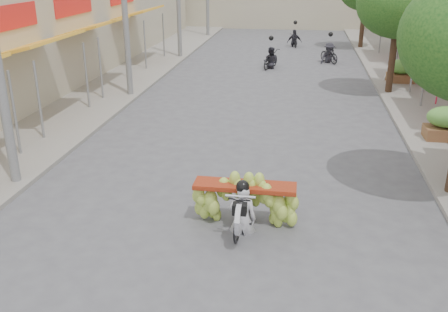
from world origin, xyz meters
The scene contains 13 objects.
ground centered at (0.00, 0.00, 0.00)m, with size 120.00×120.00×0.00m, color #545359.
sidewalk_left centered at (-7.00, 15.00, 0.06)m, with size 4.00×60.00×0.12m, color gray.
sidewalk_right centered at (7.00, 15.00, 0.06)m, with size 4.00×60.00×0.12m, color gray.
shophouse_row_left centered at (-11.98, 13.98, 3.00)m, with size 9.77×40.00×6.00m.
street_tree_mid centered at (5.40, 14.00, 3.78)m, with size 3.40×3.40×5.25m.
produce_crate_mid centered at (6.20, 8.00, 0.71)m, with size 1.20×0.88×1.16m.
produce_crate_far centered at (6.20, 16.00, 0.71)m, with size 1.20×0.88×1.16m.
banana_motorbike centered at (0.59, 1.69, 0.68)m, with size 2.20×1.82×1.99m.
market_umbrella centered at (6.20, 9.49, 2.38)m, with size 2.24×2.24×1.55m.
pedestrian centered at (5.83, 16.40, 0.87)m, with size 0.83×0.61×1.51m.
bg_motorbike_a centered at (0.04, 18.83, 0.73)m, with size 1.11×1.83×1.95m.
bg_motorbike_b centered at (3.17, 20.78, 0.86)m, with size 1.26×1.59×1.95m.
bg_motorbike_c centered at (1.14, 26.19, 0.84)m, with size 1.05×1.49×1.95m.
Camera 1 is at (1.61, -7.69, 5.35)m, focal length 40.00 mm.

